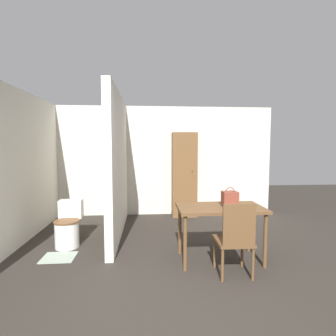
{
  "coord_description": "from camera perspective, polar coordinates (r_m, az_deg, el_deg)",
  "views": [
    {
      "loc": [
        -0.21,
        -2.24,
        1.59
      ],
      "look_at": [
        0.14,
        2.08,
        1.23
      ],
      "focal_mm": 28.0,
      "sensor_mm": 36.0,
      "label": 1
    }
  ],
  "objects": [
    {
      "name": "toilet",
      "position": [
        4.57,
        -20.92,
        -11.92
      ],
      "size": [
        0.39,
        0.54,
        0.7
      ],
      "color": "white",
      "rests_on": "ground_plane"
    },
    {
      "name": "wooden_cabinet",
      "position": [
        5.94,
        3.55,
        -1.46
      ],
      "size": [
        0.55,
        0.38,
        1.9
      ],
      "color": "brown",
      "rests_on": "ground_plane"
    },
    {
      "name": "dining_table",
      "position": [
        3.74,
        11.3,
        -9.6
      ],
      "size": [
        1.17,
        0.67,
        0.76
      ],
      "color": "brown",
      "rests_on": "ground_plane"
    },
    {
      "name": "bath_mat",
      "position": [
        4.25,
        -22.66,
        -17.52
      ],
      "size": [
        0.46,
        0.38,
        0.01
      ],
      "color": "#99A899",
      "rests_on": "ground_plane"
    },
    {
      "name": "wooden_chair",
      "position": [
        3.37,
        14.46,
        -14.43
      ],
      "size": [
        0.43,
        0.43,
        0.93
      ],
      "rotation": [
        0.0,
        0.0,
        -0.01
      ],
      "color": "brown",
      "rests_on": "ground_plane"
    },
    {
      "name": "wall_back",
      "position": [
        6.11,
        -2.62,
        1.56
      ],
      "size": [
        5.43,
        0.12,
        2.5
      ],
      "color": "beige",
      "rests_on": "ground_plane"
    },
    {
      "name": "wall_left",
      "position": [
        4.64,
        -31.03,
        -0.13
      ],
      "size": [
        0.12,
        4.8,
        2.5
      ],
      "color": "beige",
      "rests_on": "ground_plane"
    },
    {
      "name": "handbag",
      "position": [
        3.72,
        13.31,
        -6.56
      ],
      "size": [
        0.21,
        0.17,
        0.27
      ],
      "color": "brown",
      "rests_on": "dining_table"
    },
    {
      "name": "ground_plane",
      "position": [
        2.75,
        0.66,
        -30.52
      ],
      "size": [
        16.0,
        16.0,
        0.0
      ],
      "primitive_type": "plane",
      "color": "#2D2823"
    },
    {
      "name": "partition_wall",
      "position": [
        4.81,
        -10.82,
        0.62
      ],
      "size": [
        0.12,
        2.54,
        2.5
      ],
      "color": "beige",
      "rests_on": "ground_plane"
    }
  ]
}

